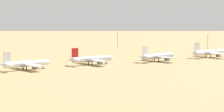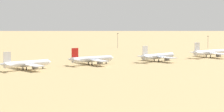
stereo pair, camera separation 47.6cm
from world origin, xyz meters
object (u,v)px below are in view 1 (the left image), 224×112
at_px(parked_jet_white_3, 26,64).
at_px(light_pole_east, 208,41).
at_px(parked_jet_white_5, 157,56).
at_px(parked_jet_white_6, 209,52).
at_px(light_pole_west, 117,40).
at_px(parked_jet_red_4, 91,59).

distance_m(parked_jet_white_3, light_pole_east, 248.58).
bearing_deg(parked_jet_white_5, parked_jet_white_6, -5.65).
bearing_deg(light_pole_east, parked_jet_white_3, -159.93).
xyz_separation_m(parked_jet_white_3, light_pole_west, (156.73, 140.90, 4.87)).
relative_size(parked_jet_white_6, light_pole_east, 3.03).
distance_m(parked_jet_white_3, parked_jet_white_5, 108.85).
xyz_separation_m(parked_jet_red_4, light_pole_east, (180.40, 78.79, 3.63)).
height_order(light_pole_west, light_pole_east, light_pole_west).
height_order(parked_jet_white_5, parked_jet_white_6, parked_jet_white_6).
height_order(parked_jet_white_3, parked_jet_red_4, parked_jet_red_4).
distance_m(parked_jet_white_3, parked_jet_red_4, 53.46).
bearing_deg(parked_jet_white_6, parked_jet_red_4, 176.68).
xyz_separation_m(parked_jet_red_4, light_pole_west, (103.67, 134.38, 4.87)).
distance_m(parked_jet_white_6, light_pole_west, 134.02).
bearing_deg(parked_jet_red_4, light_pole_west, 49.05).
bearing_deg(parked_jet_white_5, light_pole_east, 22.60).
xyz_separation_m(parked_jet_white_5, light_pole_west, (47.89, 139.27, 4.88)).
bearing_deg(light_pole_east, light_pole_west, 144.08).
relative_size(parked_jet_white_5, light_pole_east, 2.90).
height_order(parked_jet_red_4, light_pole_east, light_pole_east).
bearing_deg(parked_jet_white_6, light_pole_east, 45.77).
bearing_deg(parked_jet_red_4, parked_jet_white_5, -8.31).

